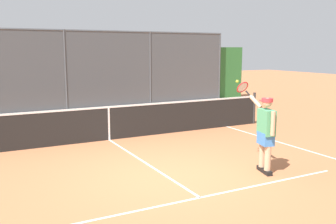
{
  "coord_description": "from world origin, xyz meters",
  "views": [
    {
      "loc": [
        3.36,
        6.45,
        2.52
      ],
      "look_at": [
        -0.76,
        -1.43,
        1.05
      ],
      "focal_mm": 40.59,
      "sensor_mm": 36.0,
      "label": 1
    }
  ],
  "objects": [
    {
      "name": "tennis_player",
      "position": [
        -1.91,
        0.67,
        0.9
      ],
      "size": [
        0.35,
        1.36,
        1.85
      ],
      "rotation": [
        0.0,
        0.0,
        -1.83
      ],
      "color": "black",
      "rests_on": "ground"
    },
    {
      "name": "tennis_ball_mid_court",
      "position": [
        -3.87,
        -1.43,
        0.03
      ],
      "size": [
        0.07,
        0.07,
        0.07
      ],
      "primitive_type": "sphere",
      "color": "#C1D138",
      "rests_on": "ground"
    },
    {
      "name": "tennis_net",
      "position": [
        0.0,
        -3.55,
        0.49
      ],
      "size": [
        10.49,
        0.09,
        1.07
      ],
      "color": "#2D2D2D",
      "rests_on": "ground"
    },
    {
      "name": "fence_backdrop",
      "position": [
        0.0,
        -9.26,
        1.31
      ],
      "size": [
        17.67,
        1.37,
        3.29
      ],
      "color": "#474C51",
      "rests_on": "ground"
    },
    {
      "name": "ground_plane",
      "position": [
        0.0,
        0.0,
        0.0
      ],
      "size": [
        60.0,
        60.0,
        0.0
      ],
      "primitive_type": "plane",
      "color": "#B76B42"
    },
    {
      "name": "court_line_markings",
      "position": [
        0.0,
        1.57,
        0.0
      ],
      "size": [
        8.16,
        8.69,
        0.01
      ],
      "color": "white",
      "rests_on": "ground"
    }
  ]
}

